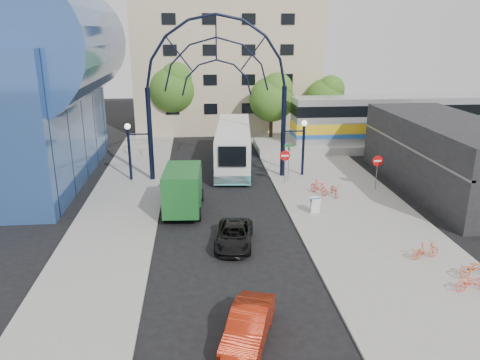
{
  "coord_description": "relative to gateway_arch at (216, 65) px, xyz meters",
  "views": [
    {
      "loc": [
        -1.55,
        -20.45,
        10.93
      ],
      "look_at": [
        0.94,
        6.0,
        2.4
      ],
      "focal_mm": 35.0,
      "sensor_mm": 36.0,
      "label": 1
    }
  ],
  "objects": [
    {
      "name": "sidewalk_east",
      "position": [
        8.0,
        -10.0,
        -8.5
      ],
      "size": [
        8.0,
        56.0,
        0.12
      ],
      "primitive_type": "cube",
      "color": "gray",
      "rests_on": "ground"
    },
    {
      "name": "city_bus",
      "position": [
        1.48,
        3.53,
        -6.81
      ],
      "size": [
        3.81,
        12.36,
        3.34
      ],
      "rotation": [
        0.0,
        0.0,
        -0.09
      ],
      "color": "silver",
      "rests_on": "ground"
    },
    {
      "name": "bike_far_b",
      "position": [
        9.55,
        -14.5,
        -7.98
      ],
      "size": [
        1.57,
        0.73,
        0.91
      ],
      "primitive_type": "imported",
      "rotation": [
        0.0,
        0.0,
        1.78
      ],
      "color": "#CC5028",
      "rests_on": "sidewalk_east"
    },
    {
      "name": "street_name_sign",
      "position": [
        5.2,
        -1.4,
        -6.43
      ],
      "size": [
        0.7,
        0.7,
        2.8
      ],
      "color": "slate",
      "rests_on": "sidewalk_east"
    },
    {
      "name": "do_not_enter_sign",
      "position": [
        11.0,
        -4.0,
        -6.58
      ],
      "size": [
        0.76,
        0.07,
        2.48
      ],
      "color": "slate",
      "rests_on": "sidewalk_east"
    },
    {
      "name": "bike_far_c",
      "position": [
        11.04,
        -16.41,
        -7.95
      ],
      "size": [
        1.95,
        1.0,
        0.98
      ],
      "primitive_type": "imported",
      "rotation": [
        0.0,
        0.0,
        1.77
      ],
      "color": "#D5532A",
      "rests_on": "sidewalk_east"
    },
    {
      "name": "plaza_west",
      "position": [
        -6.5,
        -8.0,
        -8.5
      ],
      "size": [
        5.0,
        50.0,
        0.12
      ],
      "primitive_type": "cube",
      "color": "gray",
      "rests_on": "ground"
    },
    {
      "name": "commercial_block_east",
      "position": [
        16.0,
        -4.0,
        -6.06
      ],
      "size": [
        6.0,
        16.0,
        5.0
      ],
      "primitive_type": "cube",
      "color": "black",
      "rests_on": "ground"
    },
    {
      "name": "green_truck",
      "position": [
        -2.46,
        -6.45,
        -7.09
      ],
      "size": [
        2.53,
        5.92,
        2.93
      ],
      "rotation": [
        0.0,
        0.0,
        -0.06
      ],
      "color": "black",
      "rests_on": "ground"
    },
    {
      "name": "train_car",
      "position": [
        20.0,
        8.0,
        -5.66
      ],
      "size": [
        25.1,
        3.05,
        4.2
      ],
      "color": "#B7B7BC",
      "rests_on": "train_platform"
    },
    {
      "name": "sandwich_board",
      "position": [
        5.6,
        -8.02,
        -7.81
      ],
      "size": [
        0.55,
        0.61,
        0.99
      ],
      "color": "white",
      "rests_on": "sidewalk_east"
    },
    {
      "name": "black_suv",
      "position": [
        0.27,
        -11.88,
        -7.99
      ],
      "size": [
        2.47,
        4.32,
        1.14
      ],
      "primitive_type": "imported",
      "rotation": [
        0.0,
        0.0,
        -0.15
      ],
      "color": "black",
      "rests_on": "ground"
    },
    {
      "name": "bike_near_b",
      "position": [
        6.73,
        -4.58,
        -7.95
      ],
      "size": [
        1.2,
        1.62,
        0.97
      ],
      "primitive_type": "imported",
      "rotation": [
        0.0,
        0.0,
        0.53
      ],
      "color": "#F74131",
      "rests_on": "sidewalk_east"
    },
    {
      "name": "train_platform",
      "position": [
        20.0,
        8.0,
        -8.16
      ],
      "size": [
        32.0,
        5.0,
        0.8
      ],
      "primitive_type": "cube",
      "color": "gray",
      "rests_on": "ground"
    },
    {
      "name": "red_sedan",
      "position": [
        0.13,
        -19.93,
        -7.91
      ],
      "size": [
        2.54,
        4.13,
        1.28
      ],
      "primitive_type": "imported",
      "rotation": [
        0.0,
        0.0,
        -0.33
      ],
      "color": "#981D09",
      "rests_on": "ground"
    },
    {
      "name": "gateway_arch",
      "position": [
        0.0,
        0.0,
        0.0
      ],
      "size": [
        13.64,
        0.44,
        12.1
      ],
      "color": "black",
      "rests_on": "ground"
    },
    {
      "name": "apartment_block",
      "position": [
        2.0,
        20.97,
        -1.55
      ],
      "size": [
        20.0,
        12.1,
        14.0
      ],
      "color": "#C8AF8B",
      "rests_on": "ground"
    },
    {
      "name": "tree_north_a",
      "position": [
        6.12,
        11.93,
        -3.95
      ],
      "size": [
        4.48,
        4.48,
        7.0
      ],
      "color": "#382314",
      "rests_on": "ground"
    },
    {
      "name": "ground",
      "position": [
        0.0,
        -14.0,
        -8.56
      ],
      "size": [
        120.0,
        120.0,
        0.0
      ],
      "primitive_type": "plane",
      "color": "black",
      "rests_on": "ground"
    },
    {
      "name": "tree_north_b",
      "position": [
        -3.88,
        15.93,
        -3.29
      ],
      "size": [
        5.12,
        5.12,
        8.0
      ],
      "color": "#382314",
      "rests_on": "ground"
    },
    {
      "name": "tree_north_c",
      "position": [
        12.12,
        13.93,
        -4.28
      ],
      "size": [
        4.16,
        4.16,
        6.5
      ],
      "color": "#382314",
      "rests_on": "ground"
    },
    {
      "name": "transit_hall",
      "position": [
        -15.3,
        1.0,
        -1.86
      ],
      "size": [
        16.5,
        18.0,
        14.5
      ],
      "color": "#315598",
      "rests_on": "ground"
    },
    {
      "name": "bike_far_a",
      "position": [
        10.18,
        -17.57,
        -8.01
      ],
      "size": [
        1.67,
        0.7,
        0.86
      ],
      "primitive_type": "imported",
      "rotation": [
        0.0,
        0.0,
        1.65
      ],
      "color": "#F14A30",
      "rests_on": "sidewalk_east"
    },
    {
      "name": "bike_near_a",
      "position": [
        7.71,
        -5.02,
        -8.03
      ],
      "size": [
        0.55,
        1.56,
        0.82
      ],
      "primitive_type": "imported",
      "rotation": [
        0.0,
        0.0,
        0.01
      ],
      "color": "#D14329",
      "rests_on": "sidewalk_east"
    },
    {
      "name": "stop_sign",
      "position": [
        4.8,
        -2.0,
        -6.56
      ],
      "size": [
        0.8,
        0.07,
        2.5
      ],
      "color": "slate",
      "rests_on": "sidewalk_east"
    }
  ]
}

